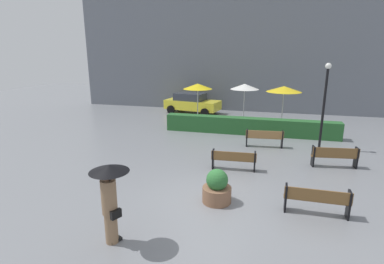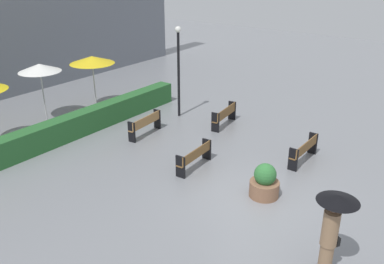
% 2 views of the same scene
% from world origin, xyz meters
% --- Properties ---
extents(ground_plane, '(60.00, 60.00, 0.00)m').
position_xyz_m(ground_plane, '(0.00, 0.00, 0.00)').
color(ground_plane, gray).
extents(bench_far_right, '(1.86, 0.58, 0.88)m').
position_xyz_m(bench_far_right, '(4.60, 4.01, 0.52)').
color(bench_far_right, brown).
rests_on(bench_far_right, ground).
extents(bench_near_right, '(1.87, 0.37, 0.85)m').
position_xyz_m(bench_near_right, '(3.33, -0.23, 0.51)').
color(bench_near_right, brown).
rests_on(bench_near_right, ground).
extents(bench_back_row, '(1.88, 0.49, 0.87)m').
position_xyz_m(bench_back_row, '(1.69, 6.11, 0.53)').
color(bench_back_row, '#9E7242').
rests_on(bench_back_row, ground).
extents(bench_mid_center, '(1.82, 0.46, 0.80)m').
position_xyz_m(bench_mid_center, '(0.55, 2.68, 0.48)').
color(bench_mid_center, brown).
rests_on(bench_mid_center, ground).
extents(pedestrian_with_umbrella, '(0.96, 0.96, 2.12)m').
position_xyz_m(pedestrian_with_umbrella, '(-1.84, -2.95, 1.36)').
color(pedestrian_with_umbrella, '#8C6B4C').
rests_on(pedestrian_with_umbrella, ground).
extents(planter_pot, '(0.93, 0.93, 1.12)m').
position_xyz_m(planter_pot, '(0.35, -0.17, 0.48)').
color(planter_pot, brown).
rests_on(planter_pot, ground).
extents(lamp_post, '(0.28, 0.28, 4.19)m').
position_xyz_m(lamp_post, '(4.36, 6.42, 2.55)').
color(lamp_post, black).
rests_on(lamp_post, ground).
extents(patio_umbrella_white, '(1.86, 1.86, 2.66)m').
position_xyz_m(patio_umbrella_white, '(0.22, 10.96, 2.47)').
color(patio_umbrella_white, silver).
rests_on(patio_umbrella_white, ground).
extents(patio_umbrella_yellow_far, '(2.13, 2.13, 2.65)m').
position_xyz_m(patio_umbrella_yellow_far, '(2.65, 10.33, 2.47)').
color(patio_umbrella_yellow_far, silver).
rests_on(patio_umbrella_yellow_far, ground).
extents(hedge_strip, '(9.92, 0.70, 0.97)m').
position_xyz_m(hedge_strip, '(0.81, 8.40, 0.49)').
color(hedge_strip, '#28602D').
rests_on(hedge_strip, ground).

